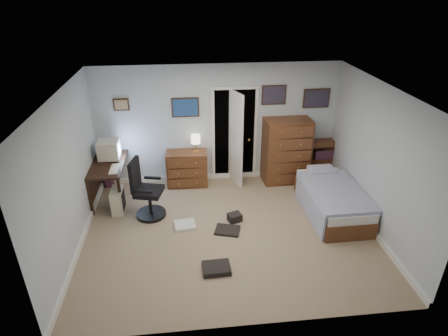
# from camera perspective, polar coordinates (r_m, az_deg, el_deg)

# --- Properties ---
(floor) EXTENTS (5.00, 4.00, 0.02)m
(floor) POSITION_cam_1_polar(r_m,az_deg,el_deg) (6.66, 0.74, -9.70)
(floor) COLOR gray
(floor) RESTS_ON ground
(computer_desk) EXTENTS (0.63, 1.36, 0.78)m
(computer_desk) POSITION_cam_1_polar(r_m,az_deg,el_deg) (7.69, -17.78, -0.36)
(computer_desk) COLOR black
(computer_desk) RESTS_ON floor
(crt_monitor) EXTENTS (0.41, 0.38, 0.38)m
(crt_monitor) POSITION_cam_1_polar(r_m,az_deg,el_deg) (7.65, -17.13, 2.68)
(crt_monitor) COLOR beige
(crt_monitor) RESTS_ON computer_desk
(keyboard) EXTENTS (0.16, 0.42, 0.03)m
(keyboard) POSITION_cam_1_polar(r_m,az_deg,el_deg) (7.25, -16.35, -0.17)
(keyboard) COLOR beige
(keyboard) RESTS_ON computer_desk
(pc_tower) EXTENTS (0.22, 0.44, 0.47)m
(pc_tower) POSITION_cam_1_polar(r_m,az_deg,el_deg) (7.34, -15.85, -4.77)
(pc_tower) COLOR beige
(pc_tower) RESTS_ON floor
(office_chair) EXTENTS (0.66, 0.66, 1.13)m
(office_chair) POSITION_cam_1_polar(r_m,az_deg,el_deg) (6.98, -11.80, -4.05)
(office_chair) COLOR black
(office_chair) RESTS_ON floor
(media_stack) EXTENTS (0.17, 0.17, 0.85)m
(media_stack) POSITION_cam_1_polar(r_m,az_deg,el_deg) (8.17, -17.27, -0.02)
(media_stack) COLOR maroon
(media_stack) RESTS_ON floor
(low_dresser) EXTENTS (0.87, 0.47, 0.75)m
(low_dresser) POSITION_cam_1_polar(r_m,az_deg,el_deg) (7.93, -5.62, -0.06)
(low_dresser) COLOR brown
(low_dresser) RESTS_ON floor
(table_lamp) EXTENTS (0.20, 0.20, 0.37)m
(table_lamp) POSITION_cam_1_polar(r_m,az_deg,el_deg) (7.67, -4.34, 4.32)
(table_lamp) COLOR gold
(table_lamp) RESTS_ON low_dresser
(doorway) EXTENTS (0.96, 1.12, 2.05)m
(doorway) POSITION_cam_1_polar(r_m,az_deg,el_deg) (8.19, 1.29, 5.76)
(doorway) COLOR black
(doorway) RESTS_ON floor
(tall_dresser) EXTENTS (0.98, 0.62, 1.39)m
(tall_dresser) POSITION_cam_1_polar(r_m,az_deg,el_deg) (8.05, 9.42, 2.62)
(tall_dresser) COLOR brown
(tall_dresser) RESTS_ON floor
(headboard_bookcase) EXTENTS (0.95, 0.28, 0.85)m
(headboard_bookcase) POSITION_cam_1_polar(r_m,az_deg,el_deg) (8.57, 15.75, 1.66)
(headboard_bookcase) COLOR brown
(headboard_bookcase) RESTS_ON floor
(bed) EXTENTS (1.00, 1.82, 0.59)m
(bed) POSITION_cam_1_polar(r_m,az_deg,el_deg) (7.29, 16.12, -4.63)
(bed) COLOR brown
(bed) RESTS_ON floor
(wall_posters) EXTENTS (4.38, 0.04, 0.60)m
(wall_posters) POSITION_cam_1_polar(r_m,az_deg,el_deg) (7.71, 3.30, 10.20)
(wall_posters) COLOR #331E11
(wall_posters) RESTS_ON floor
(floor_clutter) EXTENTS (1.25, 1.56, 0.15)m
(floor_clutter) POSITION_cam_1_polar(r_m,az_deg,el_deg) (6.41, -1.23, -10.77)
(floor_clutter) COLOR black
(floor_clutter) RESTS_ON floor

